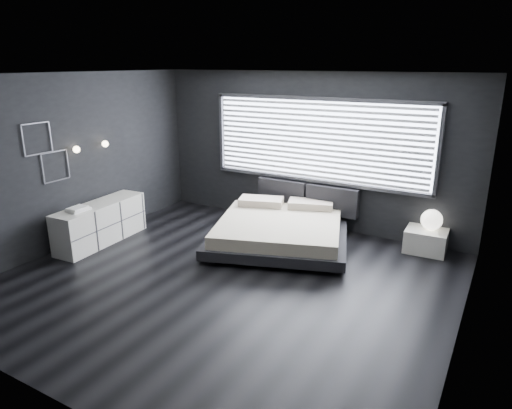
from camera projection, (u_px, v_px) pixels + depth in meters
The scene contains 12 objects.
room at pixel (224, 185), 6.00m from camera, with size 6.04×6.00×2.80m.
window at pixel (318, 141), 8.07m from camera, with size 4.14×0.09×1.52m.
headboard at pixel (306, 197), 8.41m from camera, with size 1.96×0.16×0.52m.
sconce_near at pixel (76, 149), 7.34m from camera, with size 0.18×0.11×0.11m.
sconce_far at pixel (105, 144), 7.84m from camera, with size 0.18×0.11×0.11m.
wall_art_upper at pixel (37, 139), 6.82m from camera, with size 0.01×0.48×0.48m.
wall_art_lower at pixel (56, 166), 7.16m from camera, with size 0.01×0.48×0.48m.
bed at pixel (280, 229), 7.64m from camera, with size 2.77×2.71×0.57m.
nightstand at pixel (426, 241), 7.37m from camera, with size 0.64×0.53×0.37m, color silver.
orb_lamp at pixel (432, 220), 7.28m from camera, with size 0.33×0.33×0.33m, color white.
dresser at pixel (101, 223), 7.72m from camera, with size 0.59×1.74×0.69m.
book_stack at pixel (78, 209), 7.23m from camera, with size 0.27×0.34×0.07m.
Camera 1 is at (3.25, -4.82, 2.95)m, focal length 32.00 mm.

